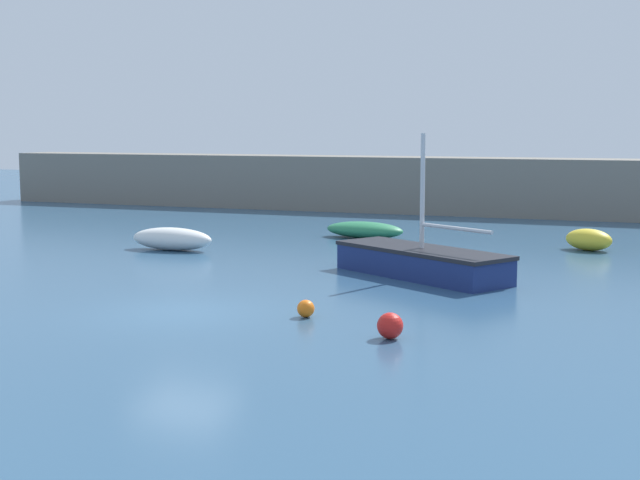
{
  "coord_description": "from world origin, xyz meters",
  "views": [
    {
      "loc": [
        10.71,
        -18.9,
        4.52
      ],
      "look_at": [
        0.5,
        8.17,
        0.86
      ],
      "focal_mm": 50.0,
      "sensor_mm": 36.0,
      "label": 1
    }
  ],
  "objects_px": {
    "mooring_buoy_orange": "(306,309)",
    "mooring_buoy_red": "(390,326)",
    "dinghy_near_pier": "(589,240)",
    "rowboat_white_midwater": "(365,230)",
    "sailboat_short_mast": "(422,262)",
    "open_tender_yellow": "(172,239)"
  },
  "relations": [
    {
      "from": "dinghy_near_pier",
      "to": "rowboat_white_midwater",
      "type": "bearing_deg",
      "value": 21.75
    },
    {
      "from": "sailboat_short_mast",
      "to": "mooring_buoy_orange",
      "type": "xyz_separation_m",
      "value": [
        -1.16,
        -6.66,
        -0.25
      ]
    },
    {
      "from": "mooring_buoy_red",
      "to": "dinghy_near_pier",
      "type": "bearing_deg",
      "value": 79.41
    },
    {
      "from": "open_tender_yellow",
      "to": "sailboat_short_mast",
      "type": "bearing_deg",
      "value": -14.56
    },
    {
      "from": "mooring_buoy_red",
      "to": "mooring_buoy_orange",
      "type": "bearing_deg",
      "value": 150.81
    },
    {
      "from": "rowboat_white_midwater",
      "to": "sailboat_short_mast",
      "type": "distance_m",
      "value": 9.69
    },
    {
      "from": "sailboat_short_mast",
      "to": "mooring_buoy_red",
      "type": "relative_size",
      "value": 10.65
    },
    {
      "from": "rowboat_white_midwater",
      "to": "mooring_buoy_red",
      "type": "xyz_separation_m",
      "value": [
        5.91,
        -16.6,
        -0.06
      ]
    },
    {
      "from": "rowboat_white_midwater",
      "to": "dinghy_near_pier",
      "type": "distance_m",
      "value": 8.92
    },
    {
      "from": "sailboat_short_mast",
      "to": "mooring_buoy_red",
      "type": "distance_m",
      "value": 8.17
    },
    {
      "from": "rowboat_white_midwater",
      "to": "sailboat_short_mast",
      "type": "bearing_deg",
      "value": -54.39
    },
    {
      "from": "dinghy_near_pier",
      "to": "mooring_buoy_orange",
      "type": "relative_size",
      "value": 4.93
    },
    {
      "from": "rowboat_white_midwater",
      "to": "dinghy_near_pier",
      "type": "xyz_separation_m",
      "value": [
        8.91,
        -0.58,
        0.06
      ]
    },
    {
      "from": "open_tender_yellow",
      "to": "mooring_buoy_orange",
      "type": "bearing_deg",
      "value": -46.11
    },
    {
      "from": "rowboat_white_midwater",
      "to": "sailboat_short_mast",
      "type": "xyz_separation_m",
      "value": [
        4.57,
        -8.54,
        0.13
      ]
    },
    {
      "from": "mooring_buoy_orange",
      "to": "mooring_buoy_red",
      "type": "xyz_separation_m",
      "value": [
        2.51,
        -1.4,
        0.07
      ]
    },
    {
      "from": "open_tender_yellow",
      "to": "mooring_buoy_red",
      "type": "distance_m",
      "value": 15.65
    },
    {
      "from": "rowboat_white_midwater",
      "to": "mooring_buoy_orange",
      "type": "xyz_separation_m",
      "value": [
        3.4,
        -15.2,
        -0.13
      ]
    },
    {
      "from": "open_tender_yellow",
      "to": "mooring_buoy_red",
      "type": "xyz_separation_m",
      "value": [
        11.49,
        -10.62,
        -0.14
      ]
    },
    {
      "from": "mooring_buoy_orange",
      "to": "dinghy_near_pier",
      "type": "bearing_deg",
      "value": 69.38
    },
    {
      "from": "rowboat_white_midwater",
      "to": "mooring_buoy_red",
      "type": "bearing_deg",
      "value": -62.92
    },
    {
      "from": "rowboat_white_midwater",
      "to": "sailboat_short_mast",
      "type": "height_order",
      "value": "sailboat_short_mast"
    }
  ]
}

